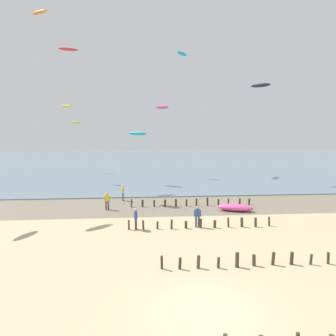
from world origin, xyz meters
TOP-DOWN VIEW (x-y plane):
  - ground_plane at (0.00, 0.00)m, footprint 160.00×160.00m
  - wet_sand_strip at (0.00, 18.86)m, footprint 120.00×7.93m
  - sea at (0.00, 57.83)m, footprint 160.00×70.00m
  - groyne_near at (3.25, 4.28)m, footprint 9.88×0.33m
  - groyne_mid at (2.48, 11.50)m, footprint 11.36×0.36m
  - groyne_far at (2.17, 18.65)m, footprint 12.15×0.35m
  - person_nearest_camera at (1.70, 11.76)m, footprint 0.56×0.28m
  - person_mid_beach at (-6.00, 17.81)m, footprint 0.57×0.27m
  - person_right_flank at (-3.16, 11.54)m, footprint 0.24×0.57m
  - person_far_down_beach at (-4.70, 21.52)m, footprint 0.24×0.57m
  - grounded_kite at (6.14, 16.35)m, footprint 3.55×2.23m
  - kite_aloft_1 at (-14.12, 27.22)m, footprint 2.49×2.23m
  - kite_aloft_2 at (13.83, 31.65)m, footprint 2.65×3.19m
  - kite_aloft_3 at (-11.82, 30.76)m, footprint 2.64×1.62m
  - kite_aloft_5 at (4.30, 42.87)m, footprint 2.70×3.46m
  - kite_aloft_6 at (0.67, 38.34)m, footprint 2.36×2.17m
  - kite_aloft_7 at (-13.87, 44.82)m, footprint 2.07×1.67m
  - kite_aloft_8 at (-3.13, 31.77)m, footprint 2.94×2.41m
  - kite_aloft_11 at (-13.09, 34.83)m, footprint 2.00×1.51m

SIDE VIEW (x-z plane):
  - ground_plane at x=0.00m, z-range 0.00..0.00m
  - wet_sand_strip at x=0.00m, z-range 0.00..0.01m
  - sea at x=0.00m, z-range 0.00..0.10m
  - grounded_kite at x=6.14m, z-range 0.00..0.67m
  - groyne_mid at x=2.48m, z-range -0.04..0.74m
  - groyne_far at x=2.17m, z-range -0.07..0.78m
  - groyne_near at x=3.25m, z-range -0.07..0.80m
  - person_nearest_camera at x=1.70m, z-range 0.06..1.77m
  - person_mid_beach at x=-6.00m, z-range 0.06..1.77m
  - person_right_flank at x=-3.16m, z-range 0.06..1.77m
  - person_far_down_beach at x=-4.70m, z-range 0.06..1.77m
  - kite_aloft_8 at x=-3.13m, z-range 6.66..7.31m
  - kite_aloft_7 at x=-13.87m, z-range 8.47..8.81m
  - kite_aloft_11 at x=-13.09m, z-range 10.60..11.02m
  - kite_aloft_6 at x=0.67m, z-range 10.57..11.24m
  - kite_aloft_2 at x=13.83m, z-range 13.27..13.89m
  - kite_aloft_3 at x=-11.82m, z-range 17.40..17.99m
  - kite_aloft_5 at x=4.30m, z-range 19.63..20.38m
  - kite_aloft_1 at x=-14.12m, z-range 20.64..21.25m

